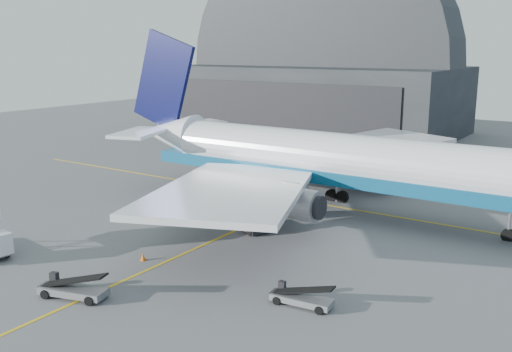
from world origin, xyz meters
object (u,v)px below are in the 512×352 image
Objects in this scene: pushback_tug at (252,223)px; belt_loader_a at (73,289)px; belt_loader_b at (301,298)px; airliner at (323,159)px.

belt_loader_a is (-1.80, -17.48, -0.08)m from pushback_tug.
pushback_tug is 14.98m from belt_loader_b.
belt_loader_a is at bearing -97.86° from airliner.
belt_loader_a reaches higher than pushback_tug.
pushback_tug is 0.86× the size of belt_loader_a.
belt_loader_a reaches higher than belt_loader_b.
airliner is at bearing 108.41° from belt_loader_b.
airliner reaches higher than belt_loader_b.
airliner is 10.46m from pushback_tug.
pushback_tug is 0.99× the size of belt_loader_b.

